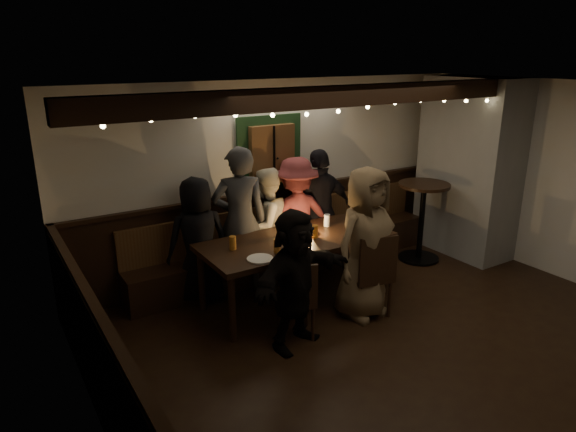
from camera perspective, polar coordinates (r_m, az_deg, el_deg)
room at (r=6.91m, az=11.43°, el=1.84°), size 6.02×5.01×2.62m
dining_table at (r=6.10m, az=0.99°, el=-3.15°), size 2.31×0.99×1.00m
chair_near_left at (r=5.42m, az=0.96°, el=-8.89°), size 0.53×0.53×0.89m
chair_near_right at (r=5.91m, az=9.39°, el=-6.03°), size 0.55×0.55×1.01m
chair_end at (r=6.91m, az=9.09°, el=-3.22°), size 0.51×0.51×0.85m
high_top at (r=7.63m, az=14.68°, el=0.43°), size 0.72×0.72×1.15m
person_a at (r=6.27m, az=-9.97°, el=-2.64°), size 0.80×0.57×1.55m
person_b at (r=6.37m, az=-5.37°, el=-0.56°), size 0.79×0.65×1.87m
person_c at (r=6.72m, az=-2.46°, el=-1.06°), size 0.89×0.78×1.53m
person_d at (r=6.83m, az=0.90°, el=-0.22°), size 1.14×0.77×1.64m
person_e at (r=7.04m, az=3.56°, el=0.59°), size 1.03×0.49×1.71m
person_f at (r=5.22m, az=0.78°, el=-7.07°), size 1.44×0.83×1.48m
person_g at (r=5.83m, az=8.59°, el=-3.03°), size 0.93×0.68×1.76m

